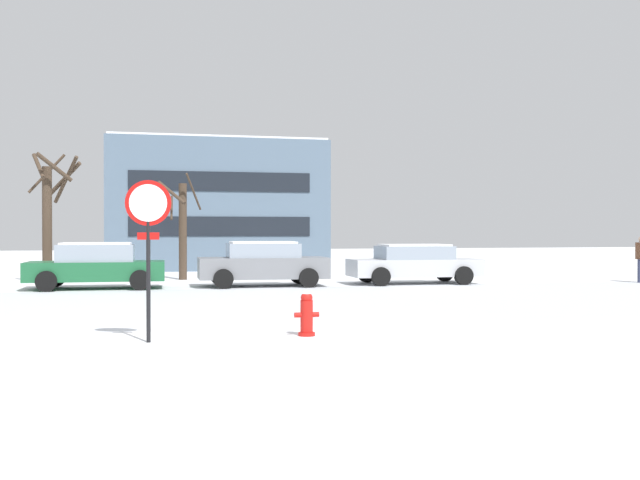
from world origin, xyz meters
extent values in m
plane|color=white|center=(0.00, 0.00, 0.00)|extent=(120.00, 120.00, 0.00)
cube|color=silver|center=(0.00, 3.95, 0.00)|extent=(80.00, 9.90, 0.00)
cylinder|color=black|center=(-0.97, -2.35, 1.13)|extent=(0.07, 0.12, 2.27)
cylinder|color=red|center=(-0.97, -2.35, 2.32)|extent=(0.76, 0.11, 0.76)
cylinder|color=white|center=(-0.97, -2.36, 2.32)|extent=(0.62, 0.10, 0.62)
cube|color=red|center=(-0.97, -2.35, 1.77)|extent=(0.36, 0.07, 0.12)
cylinder|color=white|center=(-0.97, -2.34, 2.37)|extent=(0.42, 0.08, 0.42)
cylinder|color=red|center=(1.76, -2.23, 0.03)|extent=(0.30, 0.30, 0.06)
cylinder|color=red|center=(1.76, -2.23, 0.34)|extent=(0.22, 0.22, 0.57)
sphere|color=red|center=(1.76, -2.23, 0.67)|extent=(0.21, 0.21, 0.21)
cylinder|color=red|center=(1.60, -2.23, 0.37)|extent=(0.12, 0.09, 0.09)
cylinder|color=red|center=(1.92, -2.23, 0.37)|extent=(0.12, 0.09, 0.09)
sphere|color=white|center=(1.76, -2.23, 0.73)|extent=(0.15, 0.15, 0.15)
cube|color=#1E6038|center=(-2.41, 9.93, 0.57)|extent=(4.34, 1.99, 0.60)
cube|color=#8C99A8|center=(-2.41, 9.93, 1.15)|extent=(2.41, 1.78, 0.55)
cube|color=white|center=(-2.41, 9.93, 1.45)|extent=(2.19, 1.64, 0.06)
cylinder|color=black|center=(-0.98, 10.82, 0.32)|extent=(0.65, 0.24, 0.64)
cylinder|color=black|center=(-1.05, 8.94, 0.32)|extent=(0.65, 0.24, 0.64)
cylinder|color=black|center=(-3.76, 10.92, 0.32)|extent=(0.65, 0.24, 0.64)
cylinder|color=black|center=(-3.83, 9.04, 0.32)|extent=(0.65, 0.24, 0.64)
cube|color=slate|center=(2.95, 9.77, 0.62)|extent=(4.33, 1.94, 0.70)
cube|color=#8C99A8|center=(2.95, 9.77, 1.20)|extent=(2.40, 1.73, 0.47)
cube|color=white|center=(2.95, 9.77, 1.47)|extent=(2.19, 1.59, 0.06)
cylinder|color=black|center=(4.37, 10.63, 0.32)|extent=(0.65, 0.24, 0.64)
cylinder|color=black|center=(4.31, 8.80, 0.32)|extent=(0.65, 0.24, 0.64)
cylinder|color=black|center=(1.60, 10.73, 0.32)|extent=(0.65, 0.24, 0.64)
cylinder|color=black|center=(1.53, 8.91, 0.32)|extent=(0.65, 0.24, 0.64)
cube|color=silver|center=(8.31, 9.72, 0.57)|extent=(4.61, 1.93, 0.60)
cube|color=#8C99A8|center=(8.31, 9.72, 1.10)|extent=(2.56, 1.72, 0.46)
cube|color=white|center=(8.31, 9.72, 1.35)|extent=(2.33, 1.58, 0.06)
cylinder|color=black|center=(9.82, 10.57, 0.32)|extent=(0.65, 0.24, 0.64)
cylinder|color=black|center=(9.76, 8.76, 0.32)|extent=(0.65, 0.24, 0.64)
cylinder|color=black|center=(6.87, 10.68, 0.32)|extent=(0.65, 0.24, 0.64)
cylinder|color=black|center=(6.80, 8.87, 0.32)|extent=(0.65, 0.24, 0.64)
cylinder|color=#2D334C|center=(16.34, 8.30, 0.42)|extent=(0.14, 0.14, 0.83)
cylinder|color=#423326|center=(0.55, 13.84, 1.83)|extent=(0.30, 0.30, 3.65)
cylinder|color=#423326|center=(0.14, 13.87, 2.73)|extent=(0.14, 0.90, 0.96)
cylinder|color=#423326|center=(0.12, 13.39, 3.28)|extent=(1.04, 1.02, 0.92)
cylinder|color=#423326|center=(0.94, 13.56, 3.33)|extent=(0.67, 0.87, 1.35)
cylinder|color=#423326|center=(-4.21, 12.89, 2.06)|extent=(0.34, 0.34, 4.12)
cylinder|color=#423326|center=(-3.62, 13.31, 3.69)|extent=(0.99, 1.35, 1.65)
cylinder|color=#423326|center=(-4.47, 12.71, 4.13)|extent=(0.54, 0.68, 0.91)
cylinder|color=#423326|center=(-3.91, 12.36, 4.06)|extent=(1.21, 0.77, 0.98)
cylinder|color=#423326|center=(-4.29, 13.50, 3.92)|extent=(1.30, 0.25, 1.46)
cylinder|color=#423326|center=(-3.71, 13.49, 3.69)|extent=(1.36, 1.18, 1.28)
cube|color=slate|center=(2.64, 24.17, 3.09)|extent=(10.38, 9.31, 6.17)
cube|color=white|center=(2.64, 24.17, 6.22)|extent=(10.18, 9.12, 0.10)
cube|color=black|center=(2.64, 19.50, 2.06)|extent=(8.31, 0.04, 0.90)
cube|color=black|center=(2.64, 19.50, 4.12)|extent=(8.31, 0.04, 0.90)
camera|label=1|loc=(-1.17, -15.21, 1.85)|focal=42.42mm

